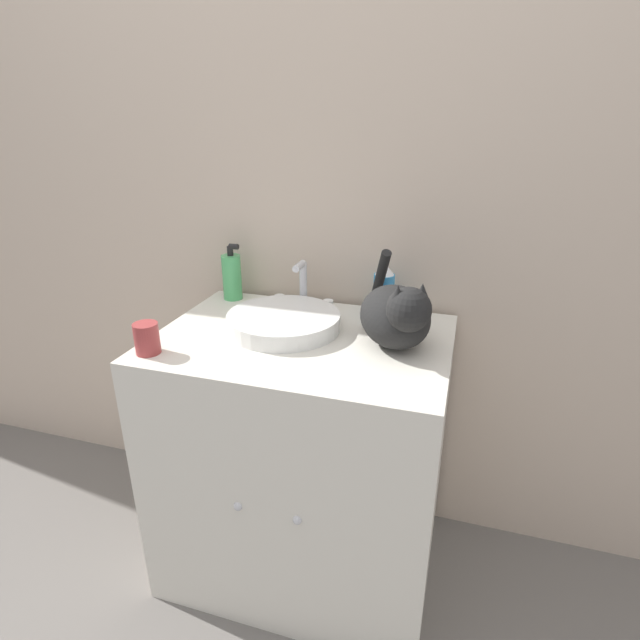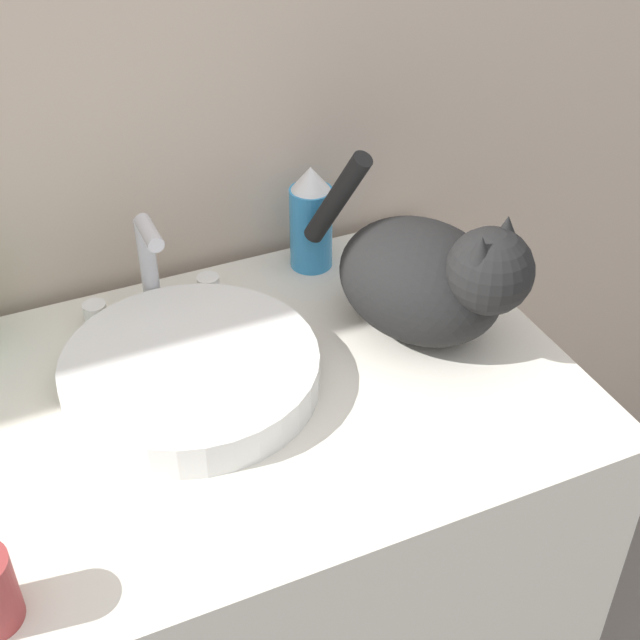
# 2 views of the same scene
# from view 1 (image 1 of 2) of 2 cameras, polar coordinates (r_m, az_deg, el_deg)

# --- Properties ---
(ground_plane) EXTENTS (8.00, 8.00, 0.00)m
(ground_plane) POSITION_cam_1_polar(r_m,az_deg,el_deg) (1.69, -5.34, -32.05)
(ground_plane) COLOR slate
(wall_back) EXTENTS (6.00, 0.05, 2.50)m
(wall_back) POSITION_cam_1_polar(r_m,az_deg,el_deg) (1.58, 1.79, 17.83)
(wall_back) COLOR #C6B29E
(wall_back) RESTS_ON ground_plane
(vanity_cabinet) EXTENTS (0.81, 0.59, 0.81)m
(vanity_cabinet) POSITION_cam_1_polar(r_m,az_deg,el_deg) (1.59, -1.87, -15.36)
(vanity_cabinet) COLOR silver
(vanity_cabinet) RESTS_ON ground_plane
(sink_basin) EXTENTS (0.32, 0.32, 0.05)m
(sink_basin) POSITION_cam_1_polar(r_m,az_deg,el_deg) (1.42, -4.17, -0.17)
(sink_basin) COLOR white
(sink_basin) RESTS_ON vanity_cabinet
(faucet) EXTENTS (0.19, 0.08, 0.16)m
(faucet) POSITION_cam_1_polar(r_m,az_deg,el_deg) (1.56, -1.99, 3.54)
(faucet) COLOR silver
(faucet) RESTS_ON vanity_cabinet
(cat) EXTENTS (0.26, 0.34, 0.23)m
(cat) POSITION_cam_1_polar(r_m,az_deg,el_deg) (1.30, 8.78, 0.63)
(cat) COLOR black
(cat) RESTS_ON vanity_cabinet
(soap_bottle) EXTENTS (0.06, 0.06, 0.19)m
(soap_bottle) POSITION_cam_1_polar(r_m,az_deg,el_deg) (1.67, -10.03, 4.95)
(soap_bottle) COLOR #4CB266
(soap_bottle) RESTS_ON vanity_cabinet
(spray_bottle) EXTENTS (0.06, 0.06, 0.16)m
(spray_bottle) POSITION_cam_1_polar(r_m,az_deg,el_deg) (1.52, 7.29, 3.43)
(spray_bottle) COLOR #338CCC
(spray_bottle) RESTS_ON vanity_cabinet
(cup) EXTENTS (0.06, 0.06, 0.08)m
(cup) POSITION_cam_1_polar(r_m,az_deg,el_deg) (1.34, -19.18, -2.00)
(cup) COLOR #9E3838
(cup) RESTS_ON vanity_cabinet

